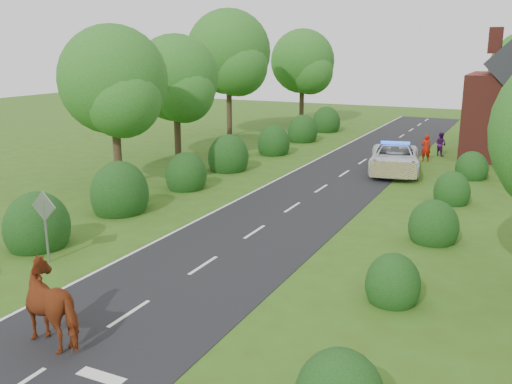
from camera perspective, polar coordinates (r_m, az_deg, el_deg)
The scene contains 14 objects.
ground at distance 16.60m, azimuth -12.56°, elevation -11.84°, with size 120.00×120.00×0.00m, color #365114.
road at distance 29.10m, azimuth 5.88°, elevation -0.09°, with size 6.00×70.00×0.02m, color black.
road_markings at distance 27.81m, azimuth 1.32°, elevation -0.67°, with size 4.96×70.00×0.01m.
hedgerow_left at distance 28.95m, azimuth -8.58°, elevation 1.25°, with size 2.75×50.41×3.00m.
hedgerow_right at distance 23.89m, azimuth 17.76°, elevation -2.59°, with size 2.10×45.78×2.10m.
tree_left_a at distance 30.35m, azimuth -13.89°, elevation 10.37°, with size 5.74×5.60×8.38m.
tree_left_b at distance 37.69m, azimuth -7.83°, elevation 10.89°, with size 5.74×5.60×8.07m.
tree_left_c at distance 46.95m, azimuth -2.53°, elevation 13.48°, with size 6.97×6.80×10.22m.
tree_left_d at distance 55.07m, azimuth 4.87°, elevation 12.64°, with size 6.15×6.00×8.89m.
road_sign at distance 20.60m, azimuth -20.38°, elevation -2.28°, with size 1.06×0.08×2.53m.
cow at distance 15.36m, azimuth -19.22°, elevation -10.99°, with size 1.29×2.43×1.73m, color brown.
police_van at distance 34.61m, azimuth 13.68°, elevation 3.30°, with size 3.92×6.50×1.83m.
pedestrian_red at distance 38.46m, azimuth 16.63°, elevation 4.23°, with size 0.64×0.42×1.74m, color #AC1505.
pedestrian_purple at distance 40.71m, azimuth 17.98°, elevation 4.58°, with size 0.79×0.62×1.62m, color #3C114E.
Camera 1 is at (9.49, -11.54, 7.23)m, focal length 40.00 mm.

